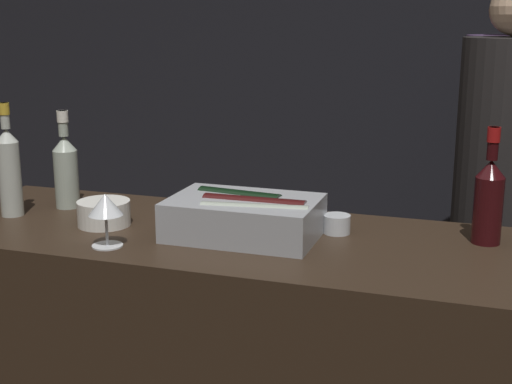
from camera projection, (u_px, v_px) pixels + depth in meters
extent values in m
cube|color=black|center=(379.00, 68.00, 3.94)|extent=(6.40, 0.06, 2.80)
cube|color=#9EA0A5|center=(244.00, 218.00, 1.99)|extent=(0.41, 0.28, 0.11)
cylinder|color=#9EA899|center=(254.00, 215.00, 1.91)|extent=(0.30, 0.11, 0.07)
cylinder|color=#380F0F|center=(254.00, 209.00, 1.97)|extent=(0.29, 0.08, 0.07)
cylinder|color=black|center=(239.00, 202.00, 2.05)|extent=(0.26, 0.10, 0.07)
cylinder|color=silver|center=(104.00, 213.00, 2.10)|extent=(0.16, 0.16, 0.07)
cylinder|color=gray|center=(103.00, 203.00, 2.09)|extent=(0.13, 0.13, 0.01)
cylinder|color=silver|center=(108.00, 246.00, 1.91)|extent=(0.08, 0.08, 0.00)
cylinder|color=silver|center=(107.00, 230.00, 1.90)|extent=(0.01, 0.01, 0.08)
cone|color=silver|center=(105.00, 204.00, 1.89)|extent=(0.09, 0.09, 0.06)
cylinder|color=silver|center=(337.00, 224.00, 2.03)|extent=(0.08, 0.08, 0.05)
sphere|color=#F4C66B|center=(337.00, 223.00, 2.03)|extent=(0.03, 0.03, 0.03)
cylinder|color=#9EA899|center=(67.00, 179.00, 2.29)|extent=(0.08, 0.08, 0.19)
cone|color=#9EA899|center=(64.00, 143.00, 2.26)|extent=(0.08, 0.08, 0.05)
cylinder|color=#9EA899|center=(63.00, 123.00, 2.24)|extent=(0.03, 0.03, 0.08)
cylinder|color=white|center=(62.00, 116.00, 2.24)|extent=(0.04, 0.04, 0.04)
cylinder|color=#B2B7AD|center=(10.00, 179.00, 2.19)|extent=(0.07, 0.07, 0.23)
cone|color=#B2B7AD|center=(6.00, 135.00, 2.15)|extent=(0.07, 0.07, 0.04)
cylinder|color=#B2B7AD|center=(5.00, 116.00, 2.14)|extent=(0.03, 0.03, 0.08)
cylinder|color=gold|center=(4.00, 109.00, 2.14)|extent=(0.03, 0.03, 0.04)
cylinder|color=black|center=(488.00, 210.00, 1.92)|extent=(0.08, 0.08, 0.18)
cone|color=black|center=(491.00, 169.00, 1.90)|extent=(0.08, 0.08, 0.05)
cylinder|color=black|center=(493.00, 144.00, 1.88)|extent=(0.03, 0.03, 0.09)
cylinder|color=maroon|center=(494.00, 134.00, 1.87)|extent=(0.03, 0.03, 0.04)
cube|color=black|center=(492.00, 347.00, 2.79)|extent=(0.28, 0.21, 0.84)
cylinder|color=black|center=(509.00, 144.00, 2.59)|extent=(0.38, 0.38, 0.76)
cube|color=black|center=(491.00, 294.00, 3.32)|extent=(0.29, 0.21, 0.84)
cylinder|color=#473356|center=(505.00, 124.00, 3.13)|extent=(0.38, 0.38, 0.76)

